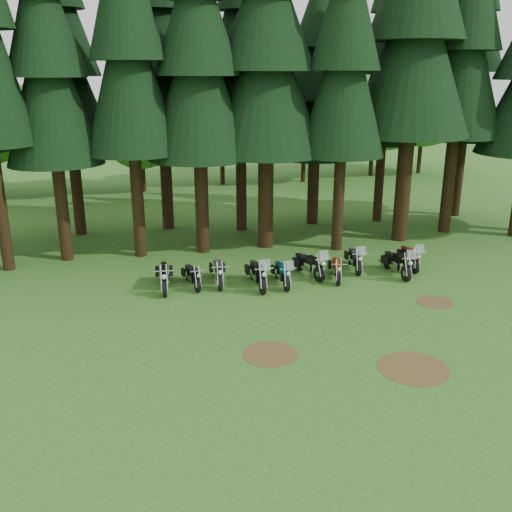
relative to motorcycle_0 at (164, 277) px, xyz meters
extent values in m
plane|color=#2E5D22|center=(5.65, -4.70, -0.51)|extent=(120.00, 120.00, 0.00)
cylinder|color=#312010|center=(-4.13, 5.12, 2.25)|extent=(0.58, 0.58, 5.53)
cone|color=black|center=(-4.13, 5.12, 7.55)|extent=(4.32, 4.32, 6.91)
cone|color=black|center=(-4.13, 5.12, 10.81)|extent=(3.46, 3.46, 5.83)
cylinder|color=#312010|center=(-0.64, 4.81, 2.48)|extent=(0.58, 0.58, 5.99)
cone|color=black|center=(-0.64, 4.81, 8.22)|extent=(4.32, 4.32, 7.49)
cylinder|color=#312010|center=(2.44, 4.71, 2.27)|extent=(0.66, 0.66, 5.57)
cone|color=black|center=(2.44, 4.71, 7.60)|extent=(4.95, 4.95, 6.96)
cone|color=black|center=(2.44, 4.71, 10.89)|extent=(3.96, 3.96, 5.87)
cylinder|color=#312010|center=(5.72, 4.75, 2.34)|extent=(0.77, 0.77, 5.70)
cone|color=black|center=(5.72, 4.75, 7.79)|extent=(5.81, 5.81, 7.12)
cone|color=black|center=(5.72, 4.75, 11.16)|extent=(4.65, 4.65, 6.01)
cylinder|color=#312010|center=(9.09, 3.33, 2.34)|extent=(0.55, 0.55, 5.71)
cone|color=black|center=(9.09, 3.33, 7.81)|extent=(4.15, 4.15, 7.14)
cone|color=black|center=(9.09, 3.33, 11.18)|extent=(3.32, 3.32, 6.03)
cylinder|color=#312010|center=(13.02, 4.07, 2.80)|extent=(0.80, 0.80, 6.62)
cone|color=black|center=(13.02, 4.07, 9.14)|extent=(5.98, 5.98, 8.27)
cylinder|color=#312010|center=(16.27, 4.91, 2.66)|extent=(0.64, 0.64, 6.35)
cone|color=black|center=(16.27, 4.91, 8.75)|extent=(4.79, 4.79, 7.93)
cylinder|color=#312010|center=(-3.61, 9.65, 2.25)|extent=(0.60, 0.60, 5.53)
cone|color=black|center=(-3.61, 9.65, 7.55)|extent=(4.52, 4.52, 6.91)
cone|color=black|center=(-3.61, 9.65, 10.81)|extent=(3.62, 3.62, 5.83)
cylinder|color=#312010|center=(1.27, 9.71, 2.27)|extent=(0.65, 0.65, 5.55)
cone|color=black|center=(1.27, 9.71, 7.59)|extent=(4.85, 4.85, 6.94)
cone|color=black|center=(1.27, 9.71, 10.87)|extent=(3.88, 3.88, 5.86)
cylinder|color=#312010|center=(5.28, 8.24, 2.25)|extent=(0.58, 0.58, 5.52)
cone|color=black|center=(5.28, 8.24, 7.54)|extent=(4.35, 4.35, 6.90)
cone|color=black|center=(5.28, 8.24, 10.80)|extent=(3.48, 3.48, 5.83)
cylinder|color=#312010|center=(9.69, 8.55, 1.84)|extent=(0.66, 0.66, 4.70)
cone|color=black|center=(9.69, 8.55, 6.34)|extent=(4.94, 4.94, 5.87)
cone|color=black|center=(9.69, 8.55, 9.11)|extent=(3.95, 3.95, 4.96)
cone|color=black|center=(9.69, 8.55, 11.31)|extent=(2.77, 2.77, 3.91)
cylinder|color=#312010|center=(13.72, 8.16, 2.27)|extent=(0.53, 0.53, 5.56)
cone|color=black|center=(13.72, 8.16, 7.60)|extent=(3.94, 3.94, 6.95)
cone|color=black|center=(13.72, 8.16, 10.89)|extent=(3.15, 3.15, 5.87)
cylinder|color=#312010|center=(19.01, 8.09, 2.31)|extent=(0.61, 0.61, 5.65)
cone|color=black|center=(19.01, 8.09, 7.73)|extent=(4.59, 4.59, 7.06)
cone|color=black|center=(19.01, 8.09, 11.06)|extent=(3.67, 3.67, 5.96)
cylinder|color=#312010|center=(-5.08, 20.28, 0.89)|extent=(0.36, 0.36, 2.80)
sphere|color=#376E26|center=(-5.08, 20.28, 4.62)|extent=(6.53, 6.53, 6.53)
sphere|color=#376E26|center=(-3.96, 19.53, 3.97)|extent=(4.67, 4.67, 4.67)
cylinder|color=#312010|center=(0.66, 20.61, 0.76)|extent=(0.36, 0.36, 2.55)
sphere|color=#376E26|center=(0.66, 20.61, 4.16)|extent=(5.95, 5.95, 5.95)
sphere|color=#376E26|center=(1.68, 19.93, 3.57)|extent=(4.25, 4.25, 4.25)
cylinder|color=#312010|center=(6.97, 21.80, 0.72)|extent=(0.36, 0.36, 2.47)
sphere|color=#376E26|center=(6.97, 21.80, 4.02)|extent=(5.76, 5.76, 5.76)
sphere|color=#376E26|center=(7.95, 21.14, 3.44)|extent=(4.12, 4.12, 4.12)
cylinder|color=#312010|center=(13.57, 21.27, 1.25)|extent=(0.36, 0.36, 3.52)
sphere|color=#376E26|center=(13.57, 21.27, 5.94)|extent=(8.21, 8.21, 8.21)
sphere|color=#376E26|center=(14.98, 20.33, 5.12)|extent=(5.87, 5.87, 5.87)
cylinder|color=#312010|center=(20.19, 22.52, 0.96)|extent=(0.36, 0.36, 2.94)
sphere|color=#376E26|center=(20.19, 22.52, 4.88)|extent=(6.86, 6.86, 6.86)
sphere|color=#376E26|center=(21.37, 21.74, 4.19)|extent=(4.90, 4.90, 4.90)
cylinder|color=#312010|center=(24.74, 22.38, 1.25)|extent=(0.36, 0.36, 3.52)
sphere|color=#376E26|center=(24.74, 22.38, 5.93)|extent=(8.20, 8.20, 8.20)
sphere|color=#376E26|center=(26.14, 21.44, 5.11)|extent=(5.86, 5.86, 5.86)
cylinder|color=#4C3D1E|center=(2.65, -6.70, -0.51)|extent=(1.80, 1.80, 0.01)
cylinder|color=#4C3D1E|center=(10.15, -4.20, -0.51)|extent=(1.40, 1.40, 0.01)
cylinder|color=#4C3D1E|center=(6.65, -8.70, -0.51)|extent=(2.20, 2.20, 0.01)
cylinder|color=black|center=(-0.09, -0.87, -0.14)|extent=(0.23, 0.75, 0.74)
cylinder|color=black|center=(0.08, 0.85, -0.14)|extent=(0.23, 0.75, 0.74)
cube|color=silver|center=(0.00, 0.05, -0.04)|extent=(0.39, 0.81, 0.38)
cube|color=black|center=(-0.02, -0.21, 0.36)|extent=(0.39, 0.64, 0.27)
cube|color=black|center=(0.03, 0.30, 0.31)|extent=(0.39, 0.64, 0.13)
cylinder|color=black|center=(1.27, -0.73, -0.20)|extent=(0.20, 0.63, 0.62)
cylinder|color=black|center=(1.09, 0.72, -0.20)|extent=(0.20, 0.63, 0.62)
cube|color=silver|center=(1.18, 0.05, -0.12)|extent=(0.34, 0.69, 0.32)
cube|color=black|center=(1.20, -0.17, 0.22)|extent=(0.34, 0.55, 0.23)
cube|color=black|center=(1.15, 0.26, 0.18)|extent=(0.34, 0.55, 0.11)
cylinder|color=black|center=(2.21, -0.76, -0.17)|extent=(0.22, 0.70, 0.68)
cylinder|color=black|center=(2.39, 0.84, -0.17)|extent=(0.22, 0.70, 0.68)
cube|color=silver|center=(2.31, 0.09, -0.08)|extent=(0.37, 0.75, 0.35)
cube|color=black|center=(2.28, -0.14, 0.30)|extent=(0.37, 0.60, 0.25)
cube|color=black|center=(2.33, 0.33, 0.25)|extent=(0.37, 0.60, 0.12)
cylinder|color=black|center=(3.80, -1.62, -0.14)|extent=(0.18, 0.74, 0.74)
cylinder|color=black|center=(3.84, 0.11, -0.14)|extent=(0.18, 0.74, 0.74)
cube|color=silver|center=(3.82, -0.70, -0.04)|extent=(0.33, 0.79, 0.38)
cube|color=black|center=(3.82, -0.96, 0.36)|extent=(0.35, 0.62, 0.27)
cube|color=black|center=(3.83, -0.44, 0.31)|extent=(0.35, 0.62, 0.13)
cube|color=silver|center=(3.79, -1.95, 0.85)|extent=(0.47, 0.15, 0.44)
cylinder|color=black|center=(4.85, -1.56, -0.18)|extent=(0.18, 0.67, 0.66)
cylinder|color=black|center=(4.93, -0.02, -0.18)|extent=(0.18, 0.67, 0.66)
cube|color=silver|center=(4.89, -0.74, -0.09)|extent=(0.32, 0.71, 0.34)
cube|color=#014152|center=(4.88, -0.97, 0.27)|extent=(0.33, 0.56, 0.24)
cube|color=black|center=(4.91, -0.51, 0.23)|extent=(0.33, 0.56, 0.12)
cube|color=silver|center=(4.83, -1.86, 0.71)|extent=(0.43, 0.15, 0.39)
cylinder|color=black|center=(6.54, -0.87, -0.17)|extent=(0.30, 0.70, 0.69)
cylinder|color=black|center=(6.17, 0.70, -0.17)|extent=(0.30, 0.70, 0.69)
cube|color=silver|center=(6.34, -0.03, -0.07)|extent=(0.45, 0.78, 0.36)
cube|color=black|center=(6.40, -0.27, 0.30)|extent=(0.44, 0.63, 0.25)
cube|color=black|center=(6.29, 0.20, 0.26)|extent=(0.44, 0.63, 0.13)
cube|color=silver|center=(6.61, -1.18, 0.76)|extent=(0.46, 0.23, 0.41)
cylinder|color=black|center=(7.17, -1.50, -0.19)|extent=(0.31, 0.65, 0.64)
cylinder|color=black|center=(7.60, -0.07, -0.19)|extent=(0.31, 0.65, 0.64)
cube|color=silver|center=(7.40, -0.74, -0.11)|extent=(0.45, 0.72, 0.33)
cube|color=#A12E05|center=(7.33, -0.95, 0.24)|extent=(0.43, 0.59, 0.23)
cube|color=black|center=(7.46, -0.53, 0.20)|extent=(0.43, 0.59, 0.12)
cylinder|color=black|center=(8.51, -0.58, -0.17)|extent=(0.28, 0.69, 0.67)
cylinder|color=black|center=(8.83, 0.97, -0.17)|extent=(0.28, 0.69, 0.67)
cube|color=silver|center=(8.68, 0.24, -0.08)|extent=(0.43, 0.76, 0.35)
cube|color=black|center=(8.63, 0.01, 0.28)|extent=(0.42, 0.61, 0.24)
cube|color=black|center=(8.73, 0.47, 0.24)|extent=(0.42, 0.61, 0.12)
cube|color=silver|center=(8.44, -0.88, 0.73)|extent=(0.45, 0.21, 0.40)
cylinder|color=black|center=(10.19, -1.78, -0.16)|extent=(0.15, 0.71, 0.71)
cylinder|color=black|center=(10.19, -0.12, -0.16)|extent=(0.15, 0.71, 0.71)
cube|color=silver|center=(10.19, -0.89, -0.06)|extent=(0.30, 0.75, 0.36)
cube|color=black|center=(10.19, -1.14, 0.32)|extent=(0.32, 0.59, 0.26)
cube|color=black|center=(10.19, -0.65, 0.28)|extent=(0.32, 0.59, 0.13)
cube|color=silver|center=(10.19, -2.10, 0.79)|extent=(0.45, 0.14, 0.42)
cylinder|color=black|center=(11.11, -0.96, -0.18)|extent=(0.25, 0.68, 0.67)
cylinder|color=black|center=(11.36, 0.59, -0.18)|extent=(0.25, 0.68, 0.67)
cube|color=silver|center=(11.24, -0.14, -0.09)|extent=(0.39, 0.75, 0.34)
cube|color=#6D0404|center=(11.20, -0.37, 0.28)|extent=(0.39, 0.60, 0.24)
cube|color=black|center=(11.28, 0.09, 0.24)|extent=(0.39, 0.60, 0.12)
cube|color=silver|center=(11.06, -1.26, 0.73)|extent=(0.44, 0.19, 0.40)
camera|label=1|loc=(-2.00, -22.48, 8.21)|focal=40.00mm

